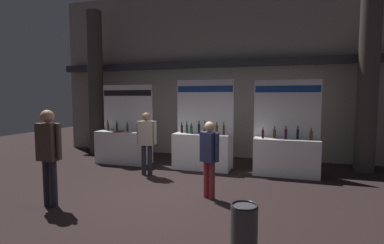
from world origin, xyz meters
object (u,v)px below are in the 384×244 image
object	(u,v)px
exhibitor_booth_2	(286,152)
trash_bin	(244,230)
visitor_0	(49,148)
visitor_4	(147,138)
exhibitor_booth_0	(124,143)
visitor_3	(209,154)
exhibitor_booth_1	(202,147)

from	to	relation	value
exhibitor_booth_2	trash_bin	size ratio (longest dim) A/B	3.76
trash_bin	visitor_0	size ratio (longest dim) A/B	0.37
exhibitor_booth_2	visitor_4	distance (m)	3.72
trash_bin	visitor_0	distance (m)	3.83
exhibitor_booth_2	trash_bin	bearing A→B (deg)	-98.09
exhibitor_booth_2	visitor_4	world-z (taller)	exhibitor_booth_2
exhibitor_booth_0	trash_bin	xyz separation A→B (m)	(4.27, -4.22, -0.28)
exhibitor_booth_0	visitor_4	size ratio (longest dim) A/B	1.48
trash_bin	visitor_3	bearing A→B (deg)	115.94
exhibitor_booth_1	trash_bin	distance (m)	4.56
exhibitor_booth_0	visitor_0	world-z (taller)	exhibitor_booth_0
exhibitor_booth_1	visitor_3	world-z (taller)	exhibitor_booth_1
exhibitor_booth_2	visitor_3	bearing A→B (deg)	-123.45
exhibitor_booth_1	trash_bin	xyz separation A→B (m)	(1.70, -4.22, -0.30)
visitor_4	visitor_0	bearing A→B (deg)	64.38
exhibitor_booth_1	visitor_3	xyz separation A→B (m)	(0.77, -2.31, 0.28)
visitor_0	visitor_3	distance (m)	3.07
trash_bin	visitor_0	bearing A→B (deg)	170.66
exhibitor_booth_2	visitor_4	xyz separation A→B (m)	(-3.54, -1.09, 0.39)
exhibitor_booth_1	visitor_4	world-z (taller)	exhibitor_booth_1
visitor_0	visitor_3	size ratio (longest dim) A/B	1.16
exhibitor_booth_2	trash_bin	xyz separation A→B (m)	(-0.60, -4.23, -0.28)
visitor_3	visitor_4	xyz separation A→B (m)	(-2.01, 1.23, 0.08)
visitor_0	exhibitor_booth_2	bearing A→B (deg)	-138.61
trash_bin	visitor_4	bearing A→B (deg)	133.05
visitor_4	visitor_3	bearing A→B (deg)	139.69
exhibitor_booth_2	visitor_3	size ratio (longest dim) A/B	1.61
visitor_0	visitor_4	distance (m)	2.65
trash_bin	exhibitor_booth_2	bearing A→B (deg)	81.91
exhibitor_booth_0	exhibitor_booth_2	world-z (taller)	exhibitor_booth_2
visitor_3	exhibitor_booth_0	bearing A→B (deg)	173.97
exhibitor_booth_0	visitor_0	bearing A→B (deg)	-81.09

